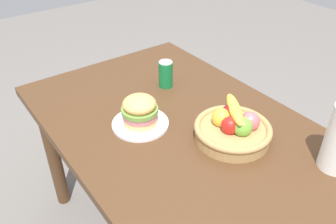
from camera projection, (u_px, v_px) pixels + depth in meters
name	position (u px, v px, depth m)	size (l,w,h in m)	color
dining_table	(181.00, 145.00, 1.45)	(1.40, 0.90, 0.75)	#4C301C
plate	(140.00, 124.00, 1.39)	(0.23, 0.23, 0.01)	white
sandwich	(140.00, 110.00, 1.36)	(0.14, 0.14, 0.12)	#E5BC75
soda_can	(166.00, 74.00, 1.62)	(0.07, 0.07, 0.13)	#147238
fruit_basket	(233.00, 128.00, 1.30)	(0.29, 0.29, 0.14)	tan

